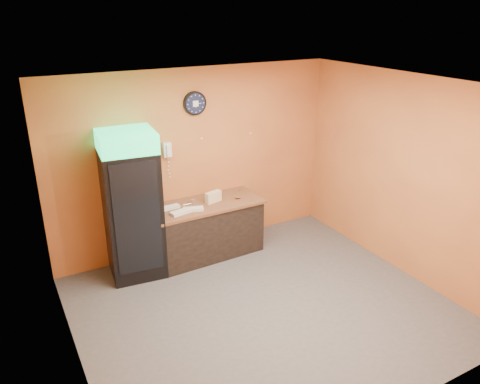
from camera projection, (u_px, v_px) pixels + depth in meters
floor at (263, 308)px, 5.99m from camera, size 4.50×4.50×0.00m
back_wall at (196, 161)px, 7.09m from camera, size 4.50×0.02×2.80m
left_wall at (65, 253)px, 4.46m from camera, size 0.02×4.00×2.80m
right_wall at (404, 176)px, 6.48m from camera, size 0.02×4.00×2.80m
ceiling at (268, 87)px, 4.95m from camera, size 4.50×4.00×0.02m
beverage_cooler at (133, 208)px, 6.41m from camera, size 0.81×0.81×2.09m
prep_counter at (207, 230)px, 7.16m from camera, size 1.65×0.78×0.81m
wall_clock at (195, 103)px, 6.74m from camera, size 0.35×0.06×0.35m
wall_phone at (167, 150)px, 6.74m from camera, size 0.12×0.10×0.21m
butcher_paper at (206, 204)px, 7.00m from camera, size 1.71×0.78×0.04m
sub_roll_stack at (213, 197)px, 7.00m from camera, size 0.27×0.15×0.16m
wrapped_sandwich_left at (181, 212)px, 6.63m from camera, size 0.33×0.18×0.04m
wrapped_sandwich_mid at (193, 209)px, 6.73m from camera, size 0.31×0.19×0.04m
wrapped_sandwich_right at (170, 207)px, 6.79m from camera, size 0.28×0.12×0.04m
kitchen_tool at (193, 202)px, 6.95m from camera, size 0.07×0.07×0.07m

